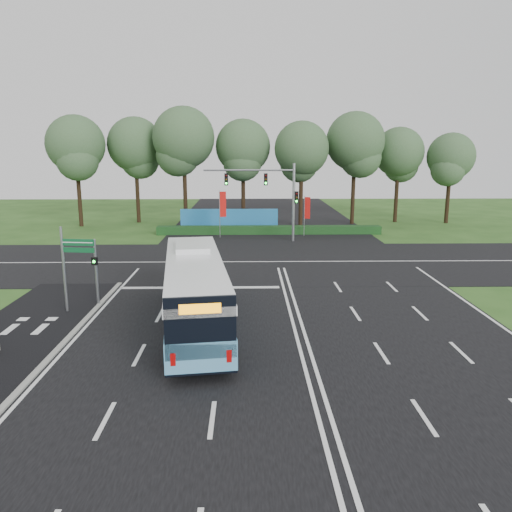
# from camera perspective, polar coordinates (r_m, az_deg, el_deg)

# --- Properties ---
(ground) EXTENTS (120.00, 120.00, 0.00)m
(ground) POSITION_cam_1_polar(r_m,az_deg,el_deg) (25.51, 3.97, -6.72)
(ground) COLOR #274C19
(ground) RESTS_ON ground
(road_main) EXTENTS (20.00, 120.00, 0.04)m
(road_main) POSITION_cam_1_polar(r_m,az_deg,el_deg) (25.50, 3.97, -6.68)
(road_main) COLOR black
(road_main) RESTS_ON ground
(road_cross) EXTENTS (120.00, 14.00, 0.05)m
(road_cross) POSITION_cam_1_polar(r_m,az_deg,el_deg) (37.03, 2.36, -0.68)
(road_cross) COLOR black
(road_cross) RESTS_ON ground
(bike_path) EXTENTS (5.00, 18.00, 0.06)m
(bike_path) POSITION_cam_1_polar(r_m,az_deg,el_deg) (24.82, -25.80, -8.43)
(bike_path) COLOR black
(bike_path) RESTS_ON ground
(kerb_strip) EXTENTS (0.25, 18.00, 0.12)m
(kerb_strip) POSITION_cam_1_polar(r_m,az_deg,el_deg) (23.92, -20.52, -8.65)
(kerb_strip) COLOR gray
(kerb_strip) RESTS_ON ground
(city_bus) EXTENTS (4.20, 12.57, 3.54)m
(city_bus) POSITION_cam_1_polar(r_m,az_deg,el_deg) (23.41, -7.02, -3.95)
(city_bus) COLOR #569DC8
(city_bus) RESTS_ON ground
(pedestrian_signal) EXTENTS (0.34, 0.42, 3.61)m
(pedestrian_signal) POSITION_cam_1_polar(r_m,az_deg,el_deg) (27.70, -17.83, -1.52)
(pedestrian_signal) COLOR gray
(pedestrian_signal) RESTS_ON ground
(street_sign) EXTENTS (1.73, 0.30, 4.45)m
(street_sign) POSITION_cam_1_polar(r_m,az_deg,el_deg) (26.79, -20.50, -0.41)
(street_sign) COLOR gray
(street_sign) RESTS_ON ground
(banner_flag_left) EXTENTS (0.64, 0.23, 4.45)m
(banner_flag_left) POSITION_cam_1_polar(r_m,az_deg,el_deg) (46.96, -3.90, 5.60)
(banner_flag_left) COLOR gray
(banner_flag_left) RESTS_ON ground
(banner_flag_mid) EXTENTS (0.55, 0.20, 3.85)m
(banner_flag_mid) POSITION_cam_1_polar(r_m,az_deg,el_deg) (47.90, 5.81, 5.25)
(banner_flag_mid) COLOR gray
(banner_flag_mid) RESTS_ON ground
(traffic_light_gantry) EXTENTS (8.41, 0.28, 7.00)m
(traffic_light_gantry) POSITION_cam_1_polar(r_m,az_deg,el_deg) (44.75, 2.03, 7.56)
(traffic_light_gantry) COLOR gray
(traffic_light_gantry) RESTS_ON ground
(hedge) EXTENTS (22.00, 1.20, 0.80)m
(hedge) POSITION_cam_1_polar(r_m,az_deg,el_deg) (49.22, 1.50, 2.98)
(hedge) COLOR #133514
(hedge) RESTS_ON ground
(blue_hoarding) EXTENTS (10.00, 0.30, 2.20)m
(blue_hoarding) POSITION_cam_1_polar(r_m,az_deg,el_deg) (51.57, -3.07, 4.17)
(blue_hoarding) COLOR #1F6EAC
(blue_hoarding) RESTS_ON ground
(eucalyptus_row) EXTENTS (46.29, 9.11, 12.70)m
(eucalyptus_row) POSITION_cam_1_polar(r_m,az_deg,el_deg) (55.22, -0.28, 12.50)
(eucalyptus_row) COLOR black
(eucalyptus_row) RESTS_ON ground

